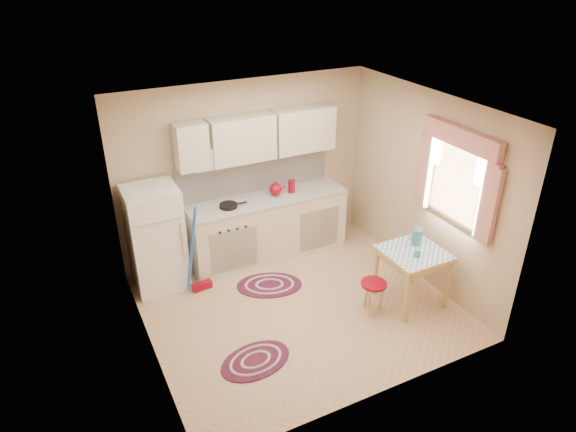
% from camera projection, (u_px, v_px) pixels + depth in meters
% --- Properties ---
extents(room_shell, '(3.64, 3.60, 2.52)m').
position_uv_depth(room_shell, '(302.00, 180.00, 5.91)').
color(room_shell, tan).
rests_on(room_shell, ground).
extents(fridge, '(0.65, 0.60, 1.40)m').
position_uv_depth(fridge, '(156.00, 239.00, 6.51)').
color(fridge, white).
rests_on(fridge, ground).
extents(broom, '(0.29, 0.15, 1.20)m').
position_uv_depth(broom, '(199.00, 250.00, 6.45)').
color(broom, blue).
rests_on(broom, ground).
extents(base_cabinets, '(2.25, 0.60, 0.88)m').
position_uv_depth(base_cabinets, '(268.00, 228.00, 7.30)').
color(base_cabinets, beige).
rests_on(base_cabinets, ground).
extents(countertop, '(2.27, 0.62, 0.04)m').
position_uv_depth(countertop, '(267.00, 199.00, 7.08)').
color(countertop, '#B5B2AC').
rests_on(countertop, base_cabinets).
extents(frying_pan, '(0.25, 0.25, 0.05)m').
position_uv_depth(frying_pan, '(228.00, 206.00, 6.79)').
color(frying_pan, black).
rests_on(frying_pan, countertop).
extents(red_kettle, '(0.21, 0.19, 0.19)m').
position_uv_depth(red_kettle, '(276.00, 189.00, 7.08)').
color(red_kettle, maroon).
rests_on(red_kettle, countertop).
extents(red_canister, '(0.12, 0.12, 0.16)m').
position_uv_depth(red_canister, '(292.00, 187.00, 7.19)').
color(red_canister, maroon).
rests_on(red_canister, countertop).
extents(table, '(0.72, 0.72, 0.72)m').
position_uv_depth(table, '(411.00, 277.00, 6.35)').
color(table, tan).
rests_on(table, ground).
extents(stool, '(0.35, 0.35, 0.42)m').
position_uv_depth(stool, '(373.00, 297.00, 6.23)').
color(stool, maroon).
rests_on(stool, ground).
extents(coffee_pot, '(0.16, 0.15, 0.29)m').
position_uv_depth(coffee_pot, '(417.00, 235.00, 6.26)').
color(coffee_pot, teal).
rests_on(coffee_pot, table).
extents(mug, '(0.09, 0.09, 0.10)m').
position_uv_depth(mug, '(417.00, 253.00, 6.06)').
color(mug, teal).
rests_on(mug, table).
extents(rug_center, '(1.02, 0.85, 0.02)m').
position_uv_depth(rug_center, '(269.00, 285.00, 6.80)').
color(rug_center, maroon).
rests_on(rug_center, ground).
extents(rug_left, '(0.88, 0.66, 0.02)m').
position_uv_depth(rug_left, '(256.00, 361.00, 5.55)').
color(rug_left, maroon).
rests_on(rug_left, ground).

